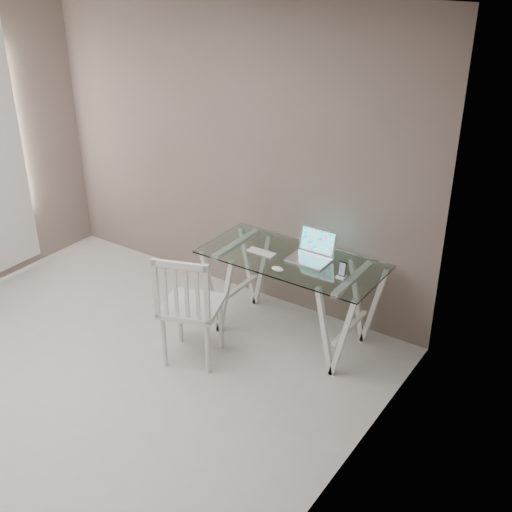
# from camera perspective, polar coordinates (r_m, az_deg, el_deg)

# --- Properties ---
(room) EXTENTS (4.50, 4.52, 2.71)m
(room) POSITION_cam_1_polar(r_m,az_deg,el_deg) (4.24, -21.16, 5.91)
(room) COLOR #BAB8B2
(room) RESTS_ON ground
(desk) EXTENTS (1.50, 0.70, 0.75)m
(desk) POSITION_cam_1_polar(r_m,az_deg,el_deg) (5.36, 3.13, -3.65)
(desk) COLOR silver
(desk) RESTS_ON ground
(chair) EXTENTS (0.57, 0.57, 0.97)m
(chair) POSITION_cam_1_polar(r_m,az_deg,el_deg) (4.98, -6.06, -4.32)
(chair) COLOR silver
(chair) RESTS_ON ground
(laptop) EXTENTS (0.33, 0.28, 0.23)m
(laptop) POSITION_cam_1_polar(r_m,az_deg,el_deg) (5.18, 5.05, 0.37)
(laptop) COLOR silver
(laptop) RESTS_ON desk
(keyboard) EXTENTS (0.26, 0.11, 0.01)m
(keyboard) POSITION_cam_1_polar(r_m,az_deg,el_deg) (5.27, 0.46, 0.32)
(keyboard) COLOR silver
(keyboard) RESTS_ON desk
(mouse) EXTENTS (0.10, 0.06, 0.03)m
(mouse) POSITION_cam_1_polar(r_m,az_deg,el_deg) (4.99, 1.92, -1.15)
(mouse) COLOR white
(mouse) RESTS_ON desk
(phone_dock) EXTENTS (0.07, 0.07, 0.13)m
(phone_dock) POSITION_cam_1_polar(r_m,az_deg,el_deg) (4.92, 7.63, -1.55)
(phone_dock) COLOR white
(phone_dock) RESTS_ON desk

